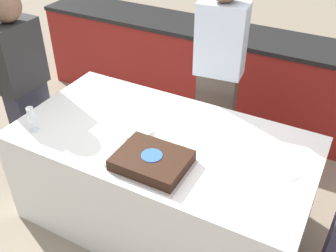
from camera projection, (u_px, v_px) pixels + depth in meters
ground_plane at (163, 217)px, 3.04m from camera, size 14.00×14.00×0.00m
back_counter at (240, 78)px, 3.92m from camera, size 4.40×0.58×0.92m
dining_table at (163, 180)px, 2.81m from camera, size 1.99×1.04×0.78m
cake at (152, 161)px, 2.33m from camera, size 0.47×0.37×0.08m
plate_stack at (136, 131)px, 2.62m from camera, size 0.22×0.22×0.04m
wine_glass at (31, 116)px, 2.58m from camera, size 0.07×0.07×0.18m
side_plate_near_cake at (183, 138)px, 2.57m from camera, size 0.18×0.18×0.00m
side_plate_right_edge at (286, 170)px, 2.31m from camera, size 0.18×0.18×0.00m
utensil_pile at (120, 164)px, 2.35m from camera, size 0.16×0.12×0.02m
person_cutting_cake at (218, 76)px, 3.02m from camera, size 0.38×0.24×1.70m
person_seated_left at (24, 87)px, 3.03m from camera, size 0.22×0.38×1.57m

